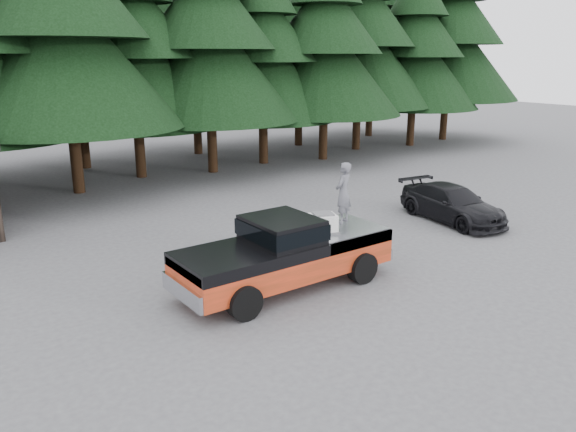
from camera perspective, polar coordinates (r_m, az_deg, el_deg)
ground at (r=14.37m, az=0.41°, el=-8.15°), size 120.00×120.00×0.00m
pickup_truck at (r=14.65m, az=-0.31°, el=-4.83°), size 6.00×2.04×1.33m
truck_cab at (r=14.28m, az=-0.64°, el=-1.31°), size 1.66×1.90×0.59m
air_compressor at (r=14.93m, az=3.56°, el=-0.80°), size 0.84×0.77×0.47m
man_on_bed at (r=15.73m, az=5.64°, el=2.37°), size 0.74×0.63×1.72m
parked_car at (r=21.38m, az=16.34°, el=1.22°), size 2.44×4.66×1.29m
treeline at (r=28.96m, az=-20.72°, el=18.75°), size 60.15×16.05×17.50m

